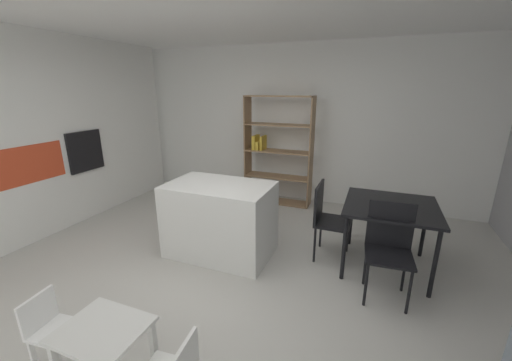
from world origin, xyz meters
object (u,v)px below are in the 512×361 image
object	(u,v)px
child_table	(104,340)
child_chair_left	(50,328)
kitchen_island	(220,219)
open_bookshelf	(276,150)
dining_chair_near	(389,242)
built_in_oven	(85,151)
dining_chair_island_side	(326,214)
dining_table	(390,212)

from	to	relation	value
child_table	child_chair_left	bearing A→B (deg)	-179.39
kitchen_island	child_table	size ratio (longest dim) A/B	2.30
open_bookshelf	dining_chair_near	world-z (taller)	open_bookshelf
built_in_oven	kitchen_island	xyz separation A→B (m)	(2.45, -0.27, -0.62)
open_bookshelf	built_in_oven	bearing A→B (deg)	-146.06
child_table	open_bookshelf	bearing A→B (deg)	91.13
child_table	child_chair_left	world-z (taller)	child_chair_left
child_table	dining_chair_near	distance (m)	2.54
built_in_oven	dining_chair_island_side	world-z (taller)	built_in_oven
dining_table	open_bookshelf	bearing A→B (deg)	139.57
kitchen_island	dining_chair_island_side	world-z (taller)	dining_chair_island_side
kitchen_island	open_bookshelf	size ratio (longest dim) A/B	0.67
dining_table	dining_chair_near	world-z (taller)	dining_chair_near
kitchen_island	dining_chair_near	distance (m)	1.92
kitchen_island	dining_table	bearing A→B (deg)	11.81
built_in_oven	dining_chair_island_side	xyz separation A→B (m)	(3.67, 0.13, -0.52)
child_chair_left	dining_chair_near	distance (m)	2.93
kitchen_island	dining_chair_near	xyz separation A→B (m)	(1.91, -0.10, 0.11)
child_table	dining_chair_near	world-z (taller)	dining_chair_near
built_in_oven	dining_chair_island_side	bearing A→B (deg)	2.03
built_in_oven	child_chair_left	world-z (taller)	built_in_oven
child_table	dining_chair_island_side	size ratio (longest dim) A/B	0.59
open_bookshelf	child_table	xyz separation A→B (m)	(0.08, -3.89, -0.54)
dining_chair_island_side	child_chair_left	bearing A→B (deg)	145.86
child_chair_left	dining_chair_near	size ratio (longest dim) A/B	0.62
built_in_oven	open_bookshelf	bearing A→B (deg)	33.94
child_chair_left	dining_table	size ratio (longest dim) A/B	0.61
kitchen_island	child_chair_left	bearing A→B (deg)	-100.85
built_in_oven	dining_chair_near	size ratio (longest dim) A/B	0.64
child_chair_left	dining_chair_island_side	world-z (taller)	dining_chair_island_side
open_bookshelf	child_table	size ratio (longest dim) A/B	3.45
kitchen_island	open_bookshelf	world-z (taller)	open_bookshelf
child_table	kitchen_island	bearing A→B (deg)	94.57
dining_chair_island_side	open_bookshelf	bearing A→B (deg)	36.19
open_bookshelf	child_chair_left	xyz separation A→B (m)	(-0.45, -3.90, -0.62)
built_in_oven	open_bookshelf	xyz separation A→B (m)	(2.52, 1.70, -0.12)
kitchen_island	open_bookshelf	xyz separation A→B (m)	(0.08, 1.97, 0.50)
built_in_oven	kitchen_island	world-z (taller)	built_in_oven
kitchen_island	open_bookshelf	distance (m)	2.03
built_in_oven	dining_chair_near	distance (m)	4.41
kitchen_island	dining_chair_near	size ratio (longest dim) A/B	1.32
built_in_oven	dining_chair_island_side	size ratio (longest dim) A/B	0.66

